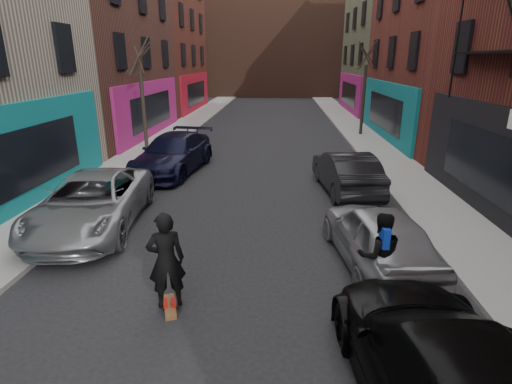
# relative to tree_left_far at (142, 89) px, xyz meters

# --- Properties ---
(sidewalk_left) EXTENTS (2.50, 84.00, 0.13)m
(sidewalk_left) POSITION_rel_tree_left_far_xyz_m (-0.05, 12.00, -3.31)
(sidewalk_left) COLOR gray
(sidewalk_left) RESTS_ON ground
(sidewalk_right) EXTENTS (2.50, 84.00, 0.13)m
(sidewalk_right) POSITION_rel_tree_left_far_xyz_m (12.45, 12.00, -3.31)
(sidewalk_right) COLOR gray
(sidewalk_right) RESTS_ON ground
(building_far) EXTENTS (40.00, 10.00, 14.00)m
(building_far) POSITION_rel_tree_left_far_xyz_m (6.20, 38.00, 3.62)
(building_far) COLOR #47281E
(building_far) RESTS_ON ground
(tree_left_far) EXTENTS (2.00, 2.00, 6.50)m
(tree_left_far) POSITION_rel_tree_left_far_xyz_m (0.00, 0.00, 0.00)
(tree_left_far) COLOR black
(tree_left_far) RESTS_ON sidewalk_left
(tree_right_far) EXTENTS (2.00, 2.00, 6.80)m
(tree_right_far) POSITION_rel_tree_left_far_xyz_m (12.40, 6.00, 0.15)
(tree_right_far) COLOR black
(tree_right_far) RESTS_ON sidewalk_right
(parked_left_far) EXTENTS (3.23, 5.97, 1.59)m
(parked_left_far) POSITION_rel_tree_left_far_xyz_m (1.60, -9.82, -2.58)
(parked_left_far) COLOR gray
(parked_left_far) RESTS_ON ground
(parked_left_end) EXTENTS (3.05, 5.96, 1.65)m
(parked_left_end) POSITION_rel_tree_left_far_xyz_m (2.38, -3.50, -2.55)
(parked_left_end) COLOR black
(parked_left_end) RESTS_ON ground
(parked_right_mid) EXTENTS (2.69, 5.75, 1.62)m
(parked_right_mid) POSITION_rel_tree_left_far_xyz_m (9.40, -16.29, -2.57)
(parked_right_mid) COLOR black
(parked_right_mid) RESTS_ON ground
(parked_right_far) EXTENTS (2.41, 4.73, 1.54)m
(parked_right_far) POSITION_rel_tree_left_far_xyz_m (9.50, -11.68, -2.61)
(parked_right_far) COLOR #94979C
(parked_right_far) RESTS_ON ground
(parked_right_end) EXTENTS (2.22, 4.88, 1.55)m
(parked_right_end) POSITION_rel_tree_left_far_xyz_m (9.61, -5.90, -2.60)
(parked_right_end) COLOR black
(parked_right_end) RESTS_ON ground
(skateboard) EXTENTS (0.47, 0.83, 0.10)m
(skateboard) POSITION_rel_tree_left_far_xyz_m (4.95, -13.79, -3.33)
(skateboard) COLOR brown
(skateboard) RESTS_ON ground
(skateboarder) EXTENTS (0.84, 0.69, 1.99)m
(skateboarder) POSITION_rel_tree_left_far_xyz_m (4.95, -13.79, -2.29)
(skateboarder) COLOR black
(skateboarder) RESTS_ON skateboard
(pedestrian) EXTENTS (0.97, 0.78, 1.89)m
(pedestrian) POSITION_rel_tree_left_far_xyz_m (9.20, -13.05, -2.43)
(pedestrian) COLOR black
(pedestrian) RESTS_ON ground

